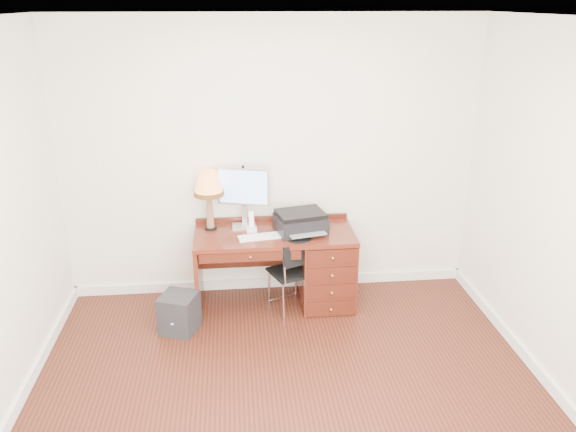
{
  "coord_description": "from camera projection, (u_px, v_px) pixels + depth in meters",
  "views": [
    {
      "loc": [
        -0.36,
        -3.45,
        2.8
      ],
      "look_at": [
        0.11,
        1.2,
        0.99
      ],
      "focal_mm": 35.0,
      "sensor_mm": 36.0,
      "label": 1
    }
  ],
  "objects": [
    {
      "name": "mouse_pad",
      "position": [
        299.0,
        237.0,
        5.14
      ],
      "size": [
        0.23,
        0.23,
        0.05
      ],
      "color": "black",
      "rests_on": "desk"
    },
    {
      "name": "equipment_box",
      "position": [
        179.0,
        313.0,
        5.03
      ],
      "size": [
        0.39,
        0.39,
        0.35
      ],
      "primitive_type": "cube",
      "rotation": [
        0.0,
        0.0,
        -0.35
      ],
      "color": "black",
      "rests_on": "ground"
    },
    {
      "name": "monitor",
      "position": [
        243.0,
        190.0,
        5.31
      ],
      "size": [
        0.5,
        0.22,
        0.58
      ],
      "rotation": [
        0.0,
        0.0,
        -0.27
      ],
      "color": "silver",
      "rests_on": "desk"
    },
    {
      "name": "phone",
      "position": [
        251.0,
        226.0,
        5.28
      ],
      "size": [
        0.1,
        0.1,
        0.2
      ],
      "rotation": [
        0.0,
        0.0,
        0.04
      ],
      "color": "white",
      "rests_on": "desk"
    },
    {
      "name": "pen_cup",
      "position": [
        302.0,
        223.0,
        5.38
      ],
      "size": [
        0.08,
        0.08,
        0.1
      ],
      "primitive_type": "cylinder",
      "color": "black",
      "rests_on": "desk"
    },
    {
      "name": "chair",
      "position": [
        291.0,
        269.0,
        5.22
      ],
      "size": [
        0.46,
        0.47,
        0.75
      ],
      "rotation": [
        0.0,
        0.0,
        0.39
      ],
      "color": "black",
      "rests_on": "ground"
    },
    {
      "name": "keyboard",
      "position": [
        264.0,
        236.0,
        5.17
      ],
      "size": [
        0.48,
        0.21,
        0.02
      ],
      "primitive_type": "cube",
      "rotation": [
        0.0,
        0.0,
        0.16
      ],
      "color": "white",
      "rests_on": "desk"
    },
    {
      "name": "room_shell",
      "position": [
        282.0,
        342.0,
        4.81
      ],
      "size": [
        4.0,
        4.0,
        4.0
      ],
      "color": "white",
      "rests_on": "ground"
    },
    {
      "name": "printer",
      "position": [
        301.0,
        222.0,
        5.27
      ],
      "size": [
        0.51,
        0.44,
        0.2
      ],
      "rotation": [
        0.0,
        0.0,
        0.22
      ],
      "color": "black",
      "rests_on": "desk"
    },
    {
      "name": "leg_lamp",
      "position": [
        209.0,
        187.0,
        5.21
      ],
      "size": [
        0.28,
        0.28,
        0.58
      ],
      "color": "black",
      "rests_on": "desk"
    },
    {
      "name": "ground",
      "position": [
        290.0,
        395.0,
        4.25
      ],
      "size": [
        4.0,
        4.0,
        0.0
      ],
      "primitive_type": "plane",
      "color": "#36140C",
      "rests_on": "ground"
    },
    {
      "name": "desk",
      "position": [
        308.0,
        263.0,
        5.43
      ],
      "size": [
        1.5,
        0.67,
        0.75
      ],
      "color": "#5D2013",
      "rests_on": "ground"
    }
  ]
}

